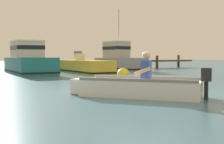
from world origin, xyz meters
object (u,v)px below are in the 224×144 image
Objects in this scene: rowboat_with_person at (138,87)px; mooring_buoy at (123,74)px; moored_boat_yellow at (82,67)px; moored_boat_teal at (29,61)px; moored_boat_grey at (118,59)px.

rowboat_with_person reaches higher than mooring_buoy.
moored_boat_yellow is 6.28m from mooring_buoy.
moored_boat_teal is at bearing 164.62° from moored_boat_yellow.
moored_boat_grey is at bearing 62.92° from rowboat_with_person.
moored_boat_teal reaches higher than moored_boat_yellow.
moored_boat_teal is 7.08m from moored_boat_grey.
moored_boat_yellow is (3.18, -0.87, -0.37)m from moored_boat_teal.
moored_boat_teal is at bearing 91.45° from rowboat_with_person.
moored_boat_grey is at bearing 10.05° from moored_boat_teal.
moored_boat_grey reaches higher than moored_boat_yellow.
moored_boat_grey reaches higher than moored_boat_teal.
moored_boat_yellow is 4.36m from moored_boat_grey.
rowboat_with_person is 0.65× the size of moored_boat_grey.
rowboat_with_person is 0.57× the size of moored_boat_teal.
moored_boat_grey reaches higher than rowboat_with_person.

